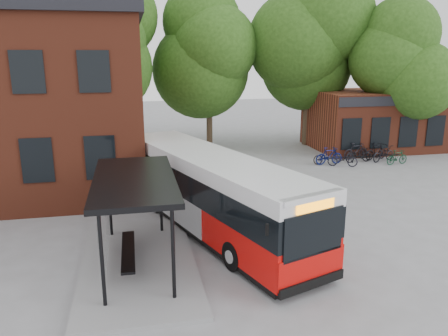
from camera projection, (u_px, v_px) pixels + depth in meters
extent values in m
plane|color=gray|center=(266.00, 240.00, 15.62)|extent=(100.00, 100.00, 0.00)
imported|color=#2E2621|center=(327.00, 157.00, 26.36)|extent=(1.79, 0.65, 0.94)
imported|color=#0B1452|center=(329.00, 156.00, 26.27)|extent=(1.80, 0.64, 1.06)
imported|color=black|center=(343.00, 159.00, 25.81)|extent=(1.82, 1.25, 0.91)
imported|color=black|center=(356.00, 151.00, 27.61)|extent=(1.81, 0.72, 1.06)
imported|color=black|center=(358.00, 155.00, 26.84)|extent=(1.82, 0.78, 0.93)
imported|color=black|center=(376.00, 151.00, 27.46)|extent=(1.86, 1.01, 1.07)
imported|color=black|center=(383.00, 154.00, 27.04)|extent=(2.00, 1.33, 0.99)
imported|color=#0D321F|center=(397.00, 157.00, 26.27)|extent=(1.54, 0.64, 0.90)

